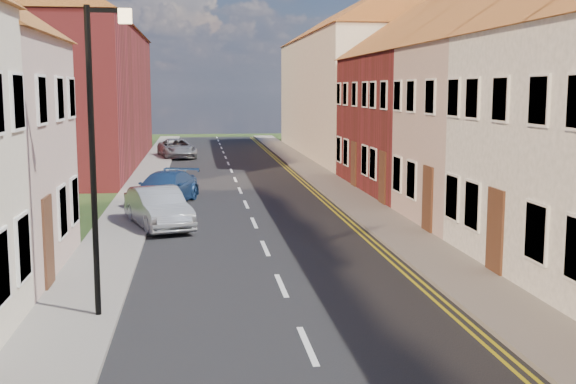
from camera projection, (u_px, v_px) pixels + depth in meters
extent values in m
cube|color=black|center=(254.00, 223.00, 24.66)|extent=(7.00, 90.00, 0.02)
cube|color=slate|center=(123.00, 225.00, 24.10)|extent=(1.80, 90.00, 0.12)
cube|color=slate|center=(380.00, 219.00, 25.20)|extent=(1.80, 90.00, 0.12)
cube|color=#B0928B|center=(531.00, 136.00, 24.31)|extent=(8.00, 5.80, 6.00)
cube|color=maroon|center=(471.00, 127.00, 29.61)|extent=(8.00, 5.00, 6.00)
cube|color=maroon|center=(429.00, 121.00, 34.92)|extent=(8.00, 5.80, 6.00)
cube|color=maroon|center=(449.00, 6.00, 31.92)|extent=(0.60, 0.60, 1.60)
cube|color=beige|center=(359.00, 97.00, 49.80)|extent=(8.00, 24.00, 8.00)
cube|color=maroon|center=(70.00, 98.00, 42.57)|extent=(8.00, 24.00, 8.00)
cylinder|color=black|center=(93.00, 164.00, 13.91)|extent=(0.12, 0.12, 6.00)
cube|color=black|center=(106.00, 10.00, 13.54)|extent=(0.70, 0.08, 0.08)
cube|color=#FFD899|center=(125.00, 16.00, 13.60)|extent=(0.25, 0.15, 0.28)
imported|color=#9D9FA4|center=(158.00, 208.00, 23.76)|extent=(2.58, 4.31, 1.34)
imported|color=navy|center=(165.00, 189.00, 28.60)|extent=(3.10, 4.78, 1.29)
imported|color=gray|center=(177.00, 149.00, 47.85)|extent=(2.94, 4.89, 1.27)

